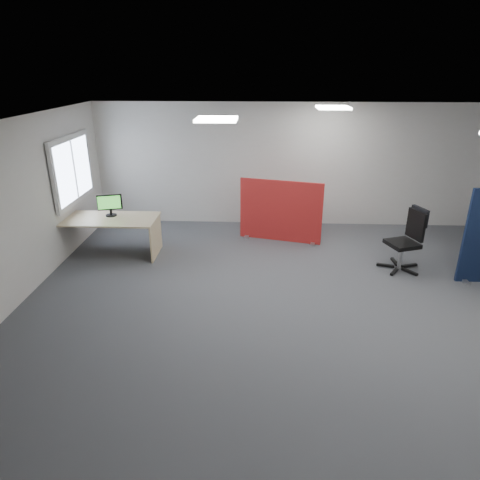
{
  "coord_description": "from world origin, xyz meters",
  "views": [
    {
      "loc": [
        -0.86,
        -5.92,
        3.39
      ],
      "look_at": [
        -1.13,
        -0.06,
        1.0
      ],
      "focal_mm": 32.0,
      "sensor_mm": 36.0,
      "label": 1
    }
  ],
  "objects_px": {
    "second_desk": "(111,226)",
    "office_chair": "(409,236)",
    "monitor_second": "(110,204)",
    "red_divider": "(280,212)"
  },
  "relations": [
    {
      "from": "red_divider",
      "to": "office_chair",
      "type": "relative_size",
      "value": 1.49
    },
    {
      "from": "monitor_second",
      "to": "second_desk",
      "type": "bearing_deg",
      "value": -102.66
    },
    {
      "from": "office_chair",
      "to": "second_desk",
      "type": "bearing_deg",
      "value": 155.62
    },
    {
      "from": "red_divider",
      "to": "office_chair",
      "type": "xyz_separation_m",
      "value": [
        2.2,
        -1.26,
        0.01
      ]
    },
    {
      "from": "second_desk",
      "to": "monitor_second",
      "type": "distance_m",
      "value": 0.41
    },
    {
      "from": "office_chair",
      "to": "red_divider",
      "type": "bearing_deg",
      "value": 130.52
    },
    {
      "from": "monitor_second",
      "to": "office_chair",
      "type": "distance_m",
      "value": 5.5
    },
    {
      "from": "red_divider",
      "to": "monitor_second",
      "type": "distance_m",
      "value": 3.36
    },
    {
      "from": "second_desk",
      "to": "office_chair",
      "type": "bearing_deg",
      "value": -4.69
    },
    {
      "from": "red_divider",
      "to": "monitor_second",
      "type": "xyz_separation_m",
      "value": [
        -3.27,
        -0.7,
        0.33
      ]
    }
  ]
}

